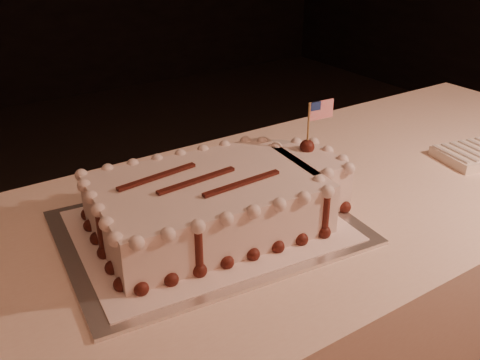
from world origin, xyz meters
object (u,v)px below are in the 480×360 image
sheet_cake (221,199)px  napkin_stack (476,154)px  cake_board (208,227)px  side_plate (279,152)px  banquet_table (248,341)px

sheet_cake → napkin_stack: bearing=-6.7°
cake_board → side_plate: (0.36, 0.23, 0.00)m
cake_board → sheet_cake: 0.07m
sheet_cake → banquet_table: bearing=9.5°
sheet_cake → cake_board: bearing=174.5°
cake_board → side_plate: bearing=38.1°
banquet_table → side_plate: 0.50m
napkin_stack → side_plate: size_ratio=1.46×
banquet_table → cake_board: cake_board is taller
banquet_table → cake_board: bearing=-174.6°
cake_board → sheet_cake: sheet_cake is taller
cake_board → napkin_stack: bearing=-1.0°
cake_board → side_plate: size_ratio=3.95×
banquet_table → sheet_cake: bearing=-170.5°
sheet_cake → napkin_stack: 0.75m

